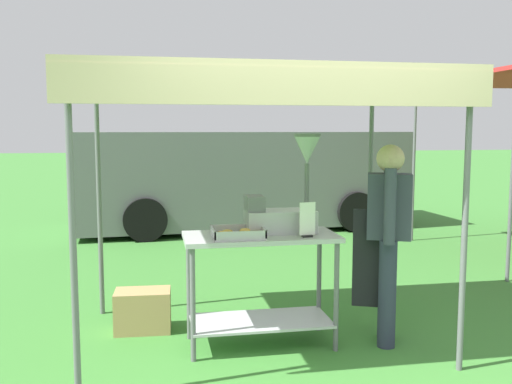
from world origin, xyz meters
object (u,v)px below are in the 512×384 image
Objects in this scene: donut_cart at (261,268)px; donut_tray at (238,234)px; menu_sign at (307,222)px; van_grey at (242,178)px; supply_crate at (143,311)px; donut_fryer at (285,202)px; vendor at (388,233)px; stall_canopy at (258,86)px.

donut_tray reaches higher than donut_cart.
van_grey is (0.39, 5.69, -0.14)m from menu_sign.
donut_fryer is at bearing -19.81° from supply_crate.
donut_tray is at bearing 177.11° from vendor.
van_grey is (0.51, 5.45, -0.27)m from donut_fryer.
stall_canopy is 1.44m from donut_cart.
vendor is at bearing -7.26° from donut_cart.
donut_tray is at bearing -36.87° from supply_crate.
donut_cart is at bearing 154.11° from menu_sign.
vendor is at bearing -2.89° from donut_tray.
menu_sign is 5.71m from van_grey.
menu_sign reaches higher than donut_cart.
donut_fryer is at bearing -95.34° from van_grey.
vendor is (0.68, 0.03, -0.11)m from menu_sign.
donut_fryer is 0.14× the size of van_grey.
stall_canopy is 7.21× the size of donut_tray.
donut_tray is at bearing 169.78° from menu_sign.
van_grey is (1.66, 5.04, 0.70)m from supply_crate.
donut_tray is (-0.19, -0.17, -1.14)m from stall_canopy.
vendor reaches higher than menu_sign.
donut_cart is 2.49× the size of supply_crate.
donut_fryer is at bearing 117.10° from menu_sign.
supply_crate is 5.35m from van_grey.
donut_tray is (-0.19, -0.07, 0.29)m from donut_cart.
donut_tray is 0.54m from menu_sign.
donut_fryer is 1.56m from supply_crate.
menu_sign is (0.34, -0.26, -1.05)m from stall_canopy.
donut_fryer is at bearing 20.07° from donut_cart.
donut_fryer is 0.86m from vendor.
van_grey is at bearing 82.42° from stall_canopy.
donut_cart is 0.54m from menu_sign.
menu_sign is 1.66m from supply_crate.
stall_canopy is 5.60m from van_grey.
menu_sign reaches higher than supply_crate.
supply_crate is at bearing 160.19° from donut_fryer.
supply_crate is at bearing -108.23° from van_grey.
stall_canopy is 1.77× the size of vendor.
donut_tray reaches higher than supply_crate.
vendor is 5.66m from van_grey.
stall_canopy reaches higher than supply_crate.
stall_canopy is at bearing 142.04° from menu_sign.
vendor is (0.80, -0.21, -0.25)m from donut_fryer.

